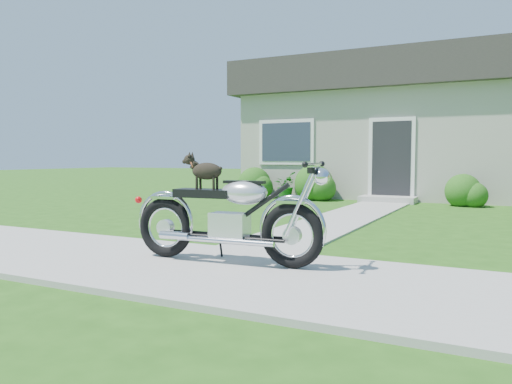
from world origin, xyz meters
TOP-DOWN VIEW (x-y plane):
  - ground at (0.00, 0.00)m, footprint 80.00×80.00m
  - sidewalk at (0.00, 0.00)m, footprint 24.00×2.20m
  - walkway at (-1.50, 5.00)m, footprint 1.20×8.00m
  - house at (-0.00, 11.99)m, footprint 12.60×7.03m
  - shrub_row at (-0.59, 8.50)m, footprint 11.05×1.05m
  - potted_plant_left at (-4.35, 8.55)m, footprint 0.77×0.83m
  - motorcycle_with_dog at (-1.40, 0.28)m, footprint 2.22×0.60m

SIDE VIEW (x-z plane):
  - ground at x=0.00m, z-range 0.00..0.00m
  - walkway at x=-1.50m, z-range 0.00..0.03m
  - sidewalk at x=0.00m, z-range 0.00..0.04m
  - potted_plant_left at x=-4.35m, z-range 0.00..0.75m
  - shrub_row at x=-0.59m, z-range -0.12..0.93m
  - motorcycle_with_dog at x=-1.40m, z-range -0.03..1.12m
  - house at x=0.00m, z-range -0.09..4.41m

